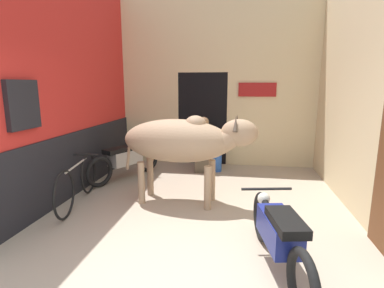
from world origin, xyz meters
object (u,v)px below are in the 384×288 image
Objects in this scene: cow at (183,141)px; bicycle at (78,182)px; motorcycle_near at (279,234)px; motorcycle_far at (125,159)px; plastic_stool at (217,161)px; shopkeeper_seated at (203,143)px.

cow is 1.24× the size of bicycle.
cow is 1.16× the size of motorcycle_near.
motorcycle_near is (1.29, -1.65, -0.61)m from cow.
cow reaches higher than bicycle.
motorcycle_far is 1.40m from bicycle.
bicycle reaches higher than motorcycle_near.
bicycle is at bearing -168.12° from cow.
cow reaches higher than plastic_stool.
shopkeeper_seated is 0.50m from plastic_stool.
motorcycle_far is 0.96× the size of bicycle.
shopkeeper_seated is (1.48, 0.78, 0.23)m from motorcycle_far.
motorcycle_far is 1.97m from plastic_stool.
cow is at bearing -36.43° from motorcycle_far.
motorcycle_far reaches higher than plastic_stool.
bicycle is (-1.65, -0.35, -0.65)m from cow.
motorcycle_near is 1.06× the size of bicycle.
bicycle is at bearing 156.11° from motorcycle_near.
bicycle is (-0.25, -1.38, -0.03)m from motorcycle_far.
motorcycle_far is 1.69m from shopkeeper_seated.
motorcycle_near is at bearing -44.90° from motorcycle_far.
shopkeeper_seated reaches higher than bicycle.
plastic_stool is (0.38, 1.87, -0.78)m from cow.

